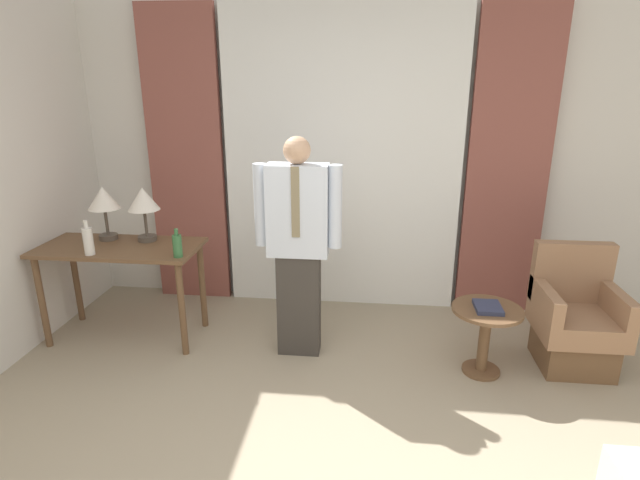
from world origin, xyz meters
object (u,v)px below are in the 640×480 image
Objects in this scene: person at (298,241)px; armchair at (575,322)px; desk at (121,260)px; side_table at (485,329)px; table_lamp_right at (143,202)px; book at (488,307)px; bottle_by_lamp at (88,241)px; table_lamp_left at (104,201)px; bottle_near_edge at (177,245)px.

person reaches higher than armchair.
desk is 2.75m from side_table.
desk is at bearing -137.71° from table_lamp_right.
bottle_by_lamp is at bearing 179.05° from book.
person is at bearing -8.62° from table_lamp_left.
armchair reaches higher than book.
table_lamp_left is 2.01× the size of book.
person is at bearing -178.98° from armchair.
table_lamp_left reaches higher than bottle_near_edge.
desk is at bearing 174.56° from book.
side_table is at bearing 79.30° from book.
desk is 0.75× the size of person.
desk is at bearing -42.29° from table_lamp_left.
side_table is (2.56, -0.39, -0.74)m from table_lamp_right.
bottle_near_edge is 0.43× the size of side_table.
book is at bearing -100.70° from side_table.
bottle_by_lamp is 0.52× the size of side_table.
table_lamp_left is 3.62m from armchair.
bottle_by_lamp is at bearing -177.42° from armchair.
bottle_by_lamp reaches higher than side_table.
table_lamp_right is 1.66× the size of bottle_by_lamp.
armchair is at bearing -0.93° from desk.
table_lamp_left is 1.66× the size of bottle_by_lamp.
person is (1.24, -0.24, -0.20)m from table_lamp_right.
armchair is at bearing 2.58° from bottle_by_lamp.
table_lamp_right is at bearing 42.29° from desk.
desk is 2.86× the size of table_lamp_right.
bottle_by_lamp is at bearing 179.36° from side_table.
table_lamp_right is at bearing 176.42° from armchair.
table_lamp_right is 2.01× the size of book.
book is (2.55, -0.41, -0.57)m from table_lamp_right.
bottle_by_lamp is at bearing -82.14° from table_lamp_left.
bottle_near_edge is 0.99× the size of book.
desk is at bearing 160.29° from bottle_near_edge.
book is (1.32, -0.17, -0.37)m from person.
person is at bearing -10.82° from table_lamp_right.
person is at bearing 7.03° from bottle_near_edge.
desk is 2.73m from book.
bottle_near_edge is at bearing -172.97° from person.
table_lamp_left is 2.03× the size of bottle_near_edge.
desk is 4.75× the size of bottle_by_lamp.
desk is 5.79× the size of bottle_near_edge.
armchair is (3.49, 0.16, -0.54)m from bottle_by_lamp.
armchair is (3.22, -0.20, -0.75)m from table_lamp_right.
table_lamp_right is 0.26× the size of person.
table_lamp_right is 2.03× the size of bottle_near_edge.
side_table is at bearing -7.72° from table_lamp_left.
bottle_near_edge is (0.71, -0.34, -0.23)m from table_lamp_left.
bottle_near_edge is at bearing 1.48° from bottle_by_lamp.
book is (2.88, -0.41, -0.57)m from table_lamp_left.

